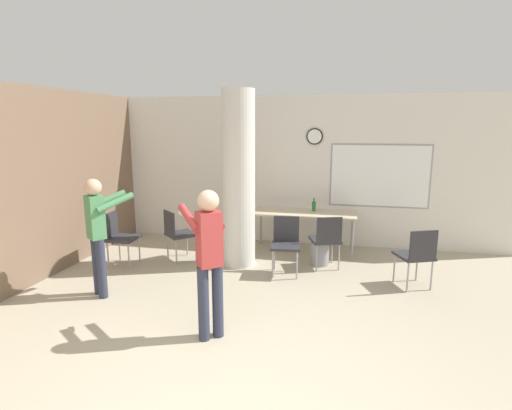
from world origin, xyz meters
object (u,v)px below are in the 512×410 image
(chair_mid_room, at_px, (417,253))
(person_watching_back, at_px, (98,228))
(person_playing_front, at_px, (209,253))
(chair_table_front, at_px, (286,241))
(chair_by_left_wall, at_px, (119,235))
(chair_near_pillar, at_px, (177,231))
(folding_table, at_px, (304,214))
(bottle_on_table, at_px, (314,206))
(chair_table_right, at_px, (327,238))

(chair_mid_room, xyz_separation_m, person_watching_back, (-4.15, -1.15, 0.42))
(person_playing_front, bearing_deg, chair_table_front, 75.84)
(chair_table_front, distance_m, person_watching_back, 2.69)
(chair_by_left_wall, height_order, person_playing_front, person_playing_front)
(chair_mid_room, xyz_separation_m, chair_near_pillar, (-3.72, 0.38, 0.00))
(folding_table, xyz_separation_m, chair_mid_room, (1.69, -1.33, -0.18))
(chair_near_pillar, bearing_deg, chair_by_left_wall, -155.76)
(chair_by_left_wall, height_order, chair_near_pillar, same)
(bottle_on_table, bearing_deg, person_watching_back, -135.18)
(folding_table, bearing_deg, bottle_on_table, 37.47)
(chair_table_front, xyz_separation_m, person_playing_front, (-0.52, -2.07, 0.44))
(chair_table_front, xyz_separation_m, chair_table_right, (0.60, 0.32, 0.00))
(folding_table, relative_size, person_watching_back, 1.15)
(chair_by_left_wall, height_order, chair_table_front, same)
(bottle_on_table, height_order, chair_mid_room, bottle_on_table)
(folding_table, distance_m, bottle_on_table, 0.24)
(chair_mid_room, xyz_separation_m, chair_table_front, (-1.86, 0.21, 0.00))
(person_watching_back, bearing_deg, chair_table_front, 30.70)
(chair_near_pillar, bearing_deg, bottle_on_table, 26.24)
(chair_table_right, bearing_deg, chair_by_left_wall, -170.72)
(person_playing_front, bearing_deg, chair_table_right, 64.84)
(chair_mid_room, bearing_deg, chair_table_right, 157.04)
(person_watching_back, bearing_deg, folding_table, 45.24)
(folding_table, distance_m, person_watching_back, 3.50)
(chair_table_front, relative_size, person_watching_back, 0.55)
(folding_table, height_order, chair_near_pillar, chair_near_pillar)
(folding_table, relative_size, chair_near_pillar, 2.09)
(bottle_on_table, distance_m, person_watching_back, 3.69)
(chair_mid_room, xyz_separation_m, person_playing_front, (-2.39, -1.86, 0.44))
(person_playing_front, bearing_deg, chair_mid_room, 37.99)
(chair_mid_room, relative_size, person_watching_back, 0.55)
(bottle_on_table, relative_size, chair_mid_room, 0.27)
(chair_by_left_wall, bearing_deg, chair_table_right, 9.28)
(chair_table_right, bearing_deg, chair_near_pillar, -176.33)
(chair_near_pillar, distance_m, person_playing_front, 2.64)
(person_playing_front, bearing_deg, bottle_on_table, 75.59)
(chair_mid_room, relative_size, chair_table_right, 1.00)
(bottle_on_table, distance_m, chair_table_right, 1.01)
(chair_table_front, height_order, person_watching_back, person_watching_back)
(chair_table_front, bearing_deg, folding_table, 81.35)
(chair_by_left_wall, xyz_separation_m, chair_table_front, (2.70, 0.22, 0.00))
(bottle_on_table, distance_m, person_playing_front, 3.43)
(bottle_on_table, distance_m, chair_near_pillar, 2.45)
(chair_table_front, bearing_deg, person_watching_back, -149.30)
(chair_table_right, bearing_deg, bottle_on_table, 106.62)
(chair_by_left_wall, bearing_deg, bottle_on_table, 25.69)
(chair_table_front, bearing_deg, chair_by_left_wall, -175.41)
(bottle_on_table, relative_size, chair_by_left_wall, 0.27)
(bottle_on_table, relative_size, person_playing_front, 0.15)
(bottle_on_table, xyz_separation_m, person_watching_back, (-2.61, -2.60, 0.11))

